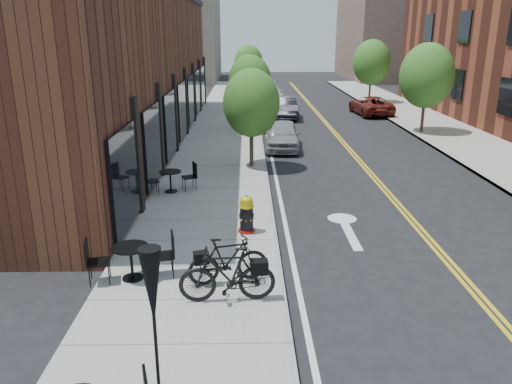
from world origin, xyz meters
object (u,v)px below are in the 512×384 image
object	(u,v)px
bicycle_right	(228,260)
parked_car_a	(283,135)
bistro_set_b	(131,258)
parked_car_far	(371,105)
parked_car_b	(284,107)
parked_car_c	(268,94)
bicycle_left	(227,274)
bistro_set_c	(170,178)
patio_umbrella	(153,300)
fire_hydrant	(247,214)

from	to	relation	value
bicycle_right	parked_car_a	size ratio (longest dim) A/B	0.45
bicycle_right	bistro_set_b	xyz separation A→B (m)	(-2.08, 0.19, -0.03)
bicycle_right	parked_car_far	xyz separation A→B (m)	(8.59, 23.30, -0.03)
parked_car_far	bistro_set_b	bearing A→B (deg)	60.27
parked_car_b	parked_car_c	world-z (taller)	parked_car_c
parked_car_b	parked_car_far	bearing A→B (deg)	10.66
bicycle_left	bistro_set_b	xyz separation A→B (m)	(-2.09, 0.97, -0.08)
bicycle_right	bistro_set_c	size ratio (longest dim) A/B	0.99
parked_car_a	parked_car_c	xyz separation A→B (m)	(-0.07, 15.04, 0.13)
bicycle_right	parked_car_c	distance (m)	28.39
patio_umbrella	parked_car_far	world-z (taller)	patio_umbrella
fire_hydrant	parked_car_b	xyz separation A→B (m)	(2.40, 19.31, 0.07)
parked_car_c	parked_car_far	size ratio (longest dim) A/B	1.23
patio_umbrella	bistro_set_b	bearing A→B (deg)	107.33
bistro_set_b	bistro_set_c	distance (m)	6.18
bicycle_right	parked_car_c	bearing A→B (deg)	-18.82
parked_car_b	bicycle_left	bearing A→B (deg)	-97.79
bicycle_right	parked_car_c	world-z (taller)	parked_car_c
patio_umbrella	parked_car_far	xyz separation A→B (m)	(9.40, 27.19, -1.33)
bistro_set_c	patio_umbrella	distance (m)	10.43
bistro_set_b	bicycle_right	bearing A→B (deg)	-17.68
fire_hydrant	bicycle_right	world-z (taller)	same
bistro_set_c	parked_car_a	distance (m)	8.10
bicycle_left	bicycle_right	size ratio (longest dim) A/B	1.11
fire_hydrant	bicycle_right	bearing A→B (deg)	-91.56
bicycle_left	parked_car_b	bearing A→B (deg)	169.03
fire_hydrant	parked_car_c	size ratio (longest dim) A/B	0.19
patio_umbrella	parked_car_b	world-z (taller)	patio_umbrella
fire_hydrant	parked_car_b	bearing A→B (deg)	89.23
bistro_set_b	patio_umbrella	size ratio (longest dim) A/B	0.73
bicycle_left	bistro_set_c	bearing A→B (deg)	-167.31
fire_hydrant	bicycle_left	distance (m)	3.61
bicycle_left	parked_car_far	size ratio (longest dim) A/B	0.43
bicycle_left	parked_car_far	distance (m)	25.56
bistro_set_c	parked_car_b	xyz separation A→B (m)	(4.93, 15.75, 0.10)
parked_car_c	bistro_set_b	bearing A→B (deg)	-103.29
parked_car_a	patio_umbrella	bearing A→B (deg)	-95.96
fire_hydrant	bicycle_right	size ratio (longest dim) A/B	0.60
bicycle_left	patio_umbrella	size ratio (longest dim) A/B	0.75
bicycle_right	bistro_set_c	bearing A→B (deg)	3.78
bistro_set_c	parked_car_c	world-z (taller)	parked_car_c
bicycle_left	patio_umbrella	xyz separation A→B (m)	(-0.82, -3.11, 1.25)
bicycle_right	patio_umbrella	distance (m)	4.18
bistro_set_c	parked_car_b	world-z (taller)	parked_car_b
bicycle_left	patio_umbrella	world-z (taller)	patio_umbrella
fire_hydrant	parked_car_b	world-z (taller)	parked_car_b
parked_car_far	bistro_set_c	bearing A→B (deg)	52.70
bistro_set_b	parked_car_a	world-z (taller)	parked_car_a
parked_car_c	parked_car_far	xyz separation A→B (m)	(6.59, -5.02, -0.17)
bicycle_right	bistro_set_b	world-z (taller)	bicycle_right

